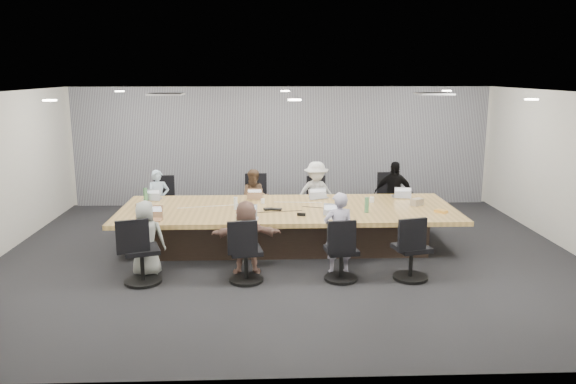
{
  "coord_description": "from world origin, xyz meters",
  "views": [
    {
      "loc": [
        -0.39,
        -9.31,
        3.13
      ],
      "look_at": [
        0.0,
        0.4,
        1.05
      ],
      "focal_mm": 35.0,
      "sensor_mm": 36.0,
      "label": 1
    }
  ],
  "objects_px": {
    "laptop_1": "(254,198)",
    "laptop_5": "(247,219)",
    "chair_3": "(389,202)",
    "laptop_3": "(400,196)",
    "laptop_6": "(334,218)",
    "snack_packet": "(441,211)",
    "laptop_0": "(153,199)",
    "person_1": "(255,199)",
    "bottle_clear": "(236,203)",
    "chair_1": "(255,203)",
    "laptop_2": "(319,197)",
    "conference_table": "(288,226)",
    "chair_2": "(314,205)",
    "person_6": "(339,233)",
    "person_2": "(316,195)",
    "chair_5": "(246,256)",
    "chair_0": "(162,206)",
    "bottle_green_right": "(367,205)",
    "person_0": "(158,200)",
    "chair_7": "(411,253)",
    "laptop_4": "(152,220)",
    "mug_brown": "(138,207)",
    "stapler": "(301,214)",
    "bottle_green_left": "(146,195)",
    "chair_4": "(142,255)",
    "person_4": "(146,238)",
    "chair_6": "(341,255)",
    "canvas_bag": "(417,202)",
    "person_5": "(246,237)",
    "person_3": "(393,194)"
  },
  "relations": [
    {
      "from": "chair_5",
      "to": "chair_3",
      "type": "bearing_deg",
      "value": 39.49
    },
    {
      "from": "chair_6",
      "to": "person_6",
      "type": "distance_m",
      "value": 0.43
    },
    {
      "from": "chair_0",
      "to": "bottle_green_left",
      "type": "height_order",
      "value": "bottle_green_left"
    },
    {
      "from": "chair_4",
      "to": "person_4",
      "type": "relative_size",
      "value": 0.73
    },
    {
      "from": "chair_6",
      "to": "person_2",
      "type": "bearing_deg",
      "value": 84.23
    },
    {
      "from": "person_3",
      "to": "stapler",
      "type": "height_order",
      "value": "person_3"
    },
    {
      "from": "chair_6",
      "to": "bottle_green_left",
      "type": "height_order",
      "value": "bottle_green_left"
    },
    {
      "from": "conference_table",
      "to": "laptop_0",
      "type": "relative_size",
      "value": 18.87
    },
    {
      "from": "chair_1",
      "to": "laptop_2",
      "type": "relative_size",
      "value": 2.44
    },
    {
      "from": "person_5",
      "to": "bottle_green_left",
      "type": "relative_size",
      "value": 4.44
    },
    {
      "from": "person_1",
      "to": "bottle_green_right",
      "type": "relative_size",
      "value": 4.54
    },
    {
      "from": "laptop_6",
      "to": "snack_packet",
      "type": "height_order",
      "value": "snack_packet"
    },
    {
      "from": "chair_2",
      "to": "snack_packet",
      "type": "relative_size",
      "value": 3.75
    },
    {
      "from": "chair_5",
      "to": "snack_packet",
      "type": "height_order",
      "value": "chair_5"
    },
    {
      "from": "chair_2",
      "to": "person_6",
      "type": "relative_size",
      "value": 0.57
    },
    {
      "from": "chair_5",
      "to": "laptop_0",
      "type": "bearing_deg",
      "value": 117.0
    },
    {
      "from": "chair_2",
      "to": "laptop_5",
      "type": "bearing_deg",
      "value": 50.32
    },
    {
      "from": "mug_brown",
      "to": "stapler",
      "type": "height_order",
      "value": "mug_brown"
    },
    {
      "from": "chair_2",
      "to": "chair_5",
      "type": "height_order",
      "value": "chair_5"
    },
    {
      "from": "chair_0",
      "to": "laptop_3",
      "type": "distance_m",
      "value": 4.89
    },
    {
      "from": "bottle_green_left",
      "to": "bottle_green_right",
      "type": "bearing_deg",
      "value": -13.4
    },
    {
      "from": "laptop_5",
      "to": "laptop_4",
      "type": "bearing_deg",
      "value": -175.42
    },
    {
      "from": "chair_7",
      "to": "laptop_4",
      "type": "bearing_deg",
      "value": 152.45
    },
    {
      "from": "laptop_3",
      "to": "person_1",
      "type": "bearing_deg",
      "value": -5.05
    },
    {
      "from": "person_1",
      "to": "bottle_clear",
      "type": "xyz_separation_m",
      "value": [
        -0.32,
        -1.45,
        0.25
      ]
    },
    {
      "from": "chair_3",
      "to": "laptop_3",
      "type": "relative_size",
      "value": 2.7
    },
    {
      "from": "chair_5",
      "to": "person_1",
      "type": "distance_m",
      "value": 3.06
    },
    {
      "from": "chair_1",
      "to": "bottle_clear",
      "type": "distance_m",
      "value": 1.87
    },
    {
      "from": "bottle_green_right",
      "to": "laptop_5",
      "type": "bearing_deg",
      "value": -169.03
    },
    {
      "from": "laptop_2",
      "to": "canvas_bag",
      "type": "xyz_separation_m",
      "value": [
        1.74,
        -0.71,
        0.05
      ]
    },
    {
      "from": "conference_table",
      "to": "bottle_green_right",
      "type": "xyz_separation_m",
      "value": [
        1.36,
        -0.4,
        0.47
      ]
    },
    {
      "from": "conference_table",
      "to": "person_1",
      "type": "distance_m",
      "value": 1.5
    },
    {
      "from": "chair_3",
      "to": "laptop_1",
      "type": "distance_m",
      "value": 3.0
    },
    {
      "from": "chair_1",
      "to": "bottle_green_left",
      "type": "bearing_deg",
      "value": 26.94
    },
    {
      "from": "person_3",
      "to": "snack_packet",
      "type": "bearing_deg",
      "value": -65.58
    },
    {
      "from": "laptop_1",
      "to": "person_2",
      "type": "distance_m",
      "value": 1.37
    },
    {
      "from": "chair_1",
      "to": "laptop_5",
      "type": "xyz_separation_m",
      "value": [
        -0.09,
        -2.5,
        0.32
      ]
    },
    {
      "from": "person_1",
      "to": "bottle_green_left",
      "type": "distance_m",
      "value": 2.2
    },
    {
      "from": "laptop_1",
      "to": "bottle_clear",
      "type": "bearing_deg",
      "value": 74.71
    },
    {
      "from": "chair_0",
      "to": "person_0",
      "type": "relative_size",
      "value": 0.66
    },
    {
      "from": "conference_table",
      "to": "person_2",
      "type": "xyz_separation_m",
      "value": [
        0.63,
        1.35,
        0.28
      ]
    },
    {
      "from": "person_2",
      "to": "mug_brown",
      "type": "bearing_deg",
      "value": -163.64
    },
    {
      "from": "chair_0",
      "to": "snack_packet",
      "type": "xyz_separation_m",
      "value": [
        5.22,
        -2.16,
        0.36
      ]
    },
    {
      "from": "bottle_clear",
      "to": "chair_0",
      "type": "bearing_deg",
      "value": 132.38
    },
    {
      "from": "laptop_1",
      "to": "laptop_5",
      "type": "relative_size",
      "value": 0.82
    },
    {
      "from": "chair_5",
      "to": "chair_0",
      "type": "bearing_deg",
      "value": 109.02
    },
    {
      "from": "laptop_0",
      "to": "person_1",
      "type": "distance_m",
      "value": 2.03
    },
    {
      "from": "chair_0",
      "to": "bottle_green_right",
      "type": "distance_m",
      "value": 4.48
    },
    {
      "from": "laptop_3",
      "to": "mug_brown",
      "type": "xyz_separation_m",
      "value": [
        -4.88,
        -0.87,
        0.05
      ]
    },
    {
      "from": "chair_5",
      "to": "person_3",
      "type": "distance_m",
      "value": 4.24
    }
  ]
}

